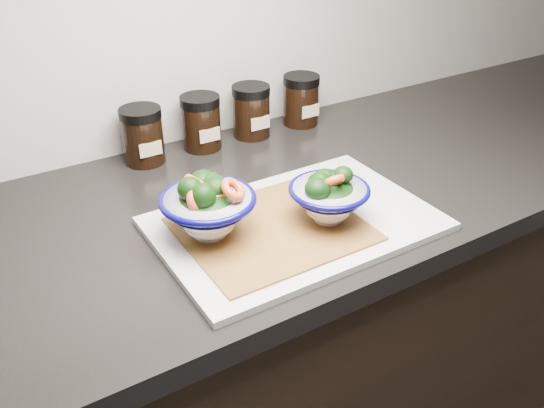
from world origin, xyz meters
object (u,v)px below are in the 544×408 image
bowl_left (208,207)px  spice_jar_b (201,122)px  bowl_right (328,196)px  spice_jar_a (143,136)px  spice_jar_c (251,111)px  spice_jar_d (301,100)px  cutting_board (295,223)px

bowl_left → spice_jar_b: bowl_left is taller
bowl_right → spice_jar_a: bearing=113.2°
bowl_left → bowl_right: (0.18, -0.06, -0.01)m
spice_jar_a → bowl_left: bearing=-92.9°
bowl_right → spice_jar_c: (0.08, 0.39, -0.00)m
bowl_right → spice_jar_b: size_ratio=1.17×
bowl_right → spice_jar_a: (-0.17, 0.39, -0.00)m
bowl_right → spice_jar_d: 0.44m
cutting_board → spice_jar_b: size_ratio=3.98×
spice_jar_c → bowl_right: bearing=-101.7°
cutting_board → bowl_right: bearing=-33.6°
bowl_left → spice_jar_c: bearing=51.1°
spice_jar_c → spice_jar_d: (0.13, 0.00, 0.00)m
cutting_board → spice_jar_a: 0.38m
cutting_board → bowl_left: 0.15m
spice_jar_a → bowl_right: bearing=-66.8°
spice_jar_b → spice_jar_d: same height
bowl_right → spice_jar_c: size_ratio=1.17×
bowl_left → spice_jar_c: (0.26, 0.33, -0.01)m
spice_jar_c → spice_jar_d: same height
bowl_left → spice_jar_a: (0.02, 0.33, -0.01)m
spice_jar_c → spice_jar_b: bearing=180.0°
spice_jar_b → spice_jar_d: bearing=0.0°
bowl_left → cutting_board: bearing=-13.2°
bowl_left → spice_jar_b: bearing=66.2°
bowl_right → spice_jar_b: 0.39m
cutting_board → spice_jar_b: spice_jar_b is taller
bowl_right → spice_jar_b: (-0.04, 0.39, -0.00)m
bowl_right → spice_jar_b: bearing=95.8°
bowl_left → spice_jar_b: size_ratio=1.33×
spice_jar_b → spice_jar_d: (0.25, 0.00, 0.00)m
cutting_board → spice_jar_c: (0.12, 0.36, 0.05)m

